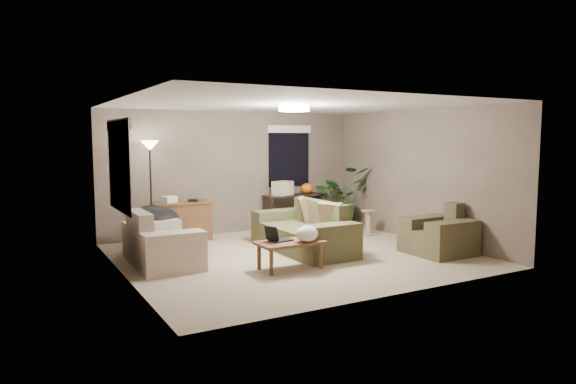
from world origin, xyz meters
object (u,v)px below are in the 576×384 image
coffee_table (290,245)px  cat_scratching_post (368,224)px  houseplant (339,204)px  papasan_chair (153,225)px  floor_lamp (150,158)px  main_sofa (305,234)px  desk (182,221)px  console_table (293,209)px  loveseat (160,245)px  armchair (439,236)px

coffee_table → cat_scratching_post: size_ratio=2.00×
houseplant → papasan_chair: bearing=-175.3°
floor_lamp → houseplant: 4.16m
main_sofa → cat_scratching_post: size_ratio=4.40×
desk → cat_scratching_post: (3.51, -1.22, -0.16)m
console_table → houseplant: 1.02m
loveseat → floor_lamp: size_ratio=0.84×
console_table → floor_lamp: 3.28m
loveseat → cat_scratching_post: 4.40m
houseplant → cat_scratching_post: 0.97m
desk → console_table: 2.47m
coffee_table → main_sofa: bearing=49.5°
loveseat → cat_scratching_post: loveseat is taller
main_sofa → loveseat: bearing=174.8°
coffee_table → console_table: console_table is taller
loveseat → console_table: (3.34, 1.69, 0.14)m
armchair → floor_lamp: (-4.06, 3.14, 1.30)m
floor_lamp → desk: bearing=4.8°
desk → papasan_chair: papasan_chair is taller
armchair → console_table: 3.41m
main_sofa → armchair: (1.86, -1.34, 0.00)m
cat_scratching_post → main_sofa: bearing=-161.5°
coffee_table → floor_lamp: bearing=115.6°
cat_scratching_post → houseplant: bearing=95.9°
houseplant → desk: bearing=174.9°
papasan_chair → houseplant: bearing=4.7°
main_sofa → floor_lamp: (-2.20, 1.80, 1.30)m
armchair → console_table: bearing=107.0°
main_sofa → papasan_chair: (-2.33, 1.21, 0.17)m
desk → main_sofa: bearing=-49.1°
armchair → cat_scratching_post: armchair is taller
console_table → papasan_chair: 3.27m
main_sofa → console_table: (0.86, 1.92, 0.14)m
loveseat → houseplant: (4.29, 1.32, 0.23)m
desk → floor_lamp: bearing=-175.2°
console_table → houseplant: houseplant is taller
main_sofa → console_table: 2.11m
desk → cat_scratching_post: size_ratio=2.20×
loveseat → cat_scratching_post: bearing=5.3°
armchair → papasan_chair: (-4.19, 2.55, 0.17)m
desk → floor_lamp: 1.36m
armchair → floor_lamp: size_ratio=0.52×
floor_lamp → main_sofa: bearing=-39.3°
console_table → main_sofa: bearing=-114.0°
main_sofa → cat_scratching_post: bearing=18.5°
coffee_table → houseplant: size_ratio=0.74×
armchair → papasan_chair: 4.91m
loveseat → console_table: loveseat is taller
desk → papasan_chair: 0.97m
coffee_table → cat_scratching_post: bearing=30.8°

